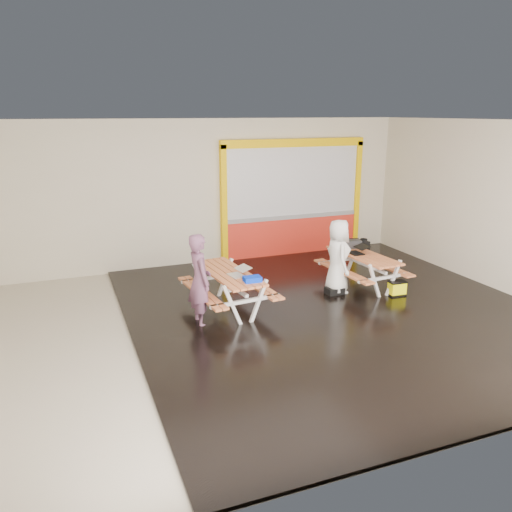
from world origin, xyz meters
name	(u,v)px	position (x,y,z in m)	size (l,w,h in m)	color
room	(275,227)	(0.00, 0.00, 1.75)	(10.02, 8.02, 3.52)	beige
deck	(335,311)	(1.25, 0.00, 0.03)	(7.50, 7.98, 0.05)	black
kiosk	(293,201)	(2.20, 3.93, 1.44)	(3.88, 0.16, 3.00)	red
picnic_table_left	(228,281)	(-0.60, 0.79, 0.60)	(1.51, 2.07, 0.78)	#D9753F
picnic_table_right	(363,262)	(2.48, 1.02, 0.57)	(1.41, 1.96, 0.74)	#D9753F
person_left	(200,281)	(-1.25, 0.38, 0.82)	(0.61, 0.40, 1.67)	#6E445E
person_right	(338,257)	(1.81, 0.93, 0.78)	(0.76, 0.49, 1.56)	white
laptop_left	(239,273)	(-0.48, 0.52, 0.83)	(0.42, 0.39, 0.16)	silver
laptop_right	(358,251)	(2.42, 1.14, 0.80)	(0.41, 0.36, 0.17)	black
blue_pouch	(252,279)	(-0.37, 0.11, 0.83)	(0.30, 0.21, 0.09)	#052EDA
toolbox	(352,244)	(2.54, 1.57, 0.83)	(0.42, 0.28, 0.22)	black
backpack	(363,248)	(2.89, 1.66, 0.68)	(0.27, 0.19, 0.43)	black
dark_case	(335,291)	(1.69, 0.80, 0.12)	(0.35, 0.26, 0.13)	black
fluke_bag	(397,288)	(2.82, 0.26, 0.19)	(0.35, 0.24, 0.30)	black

